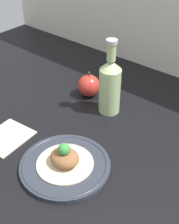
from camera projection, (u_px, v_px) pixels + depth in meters
ground_plane at (86, 139)px, 100.12cm from camera, size 180.00×110.00×4.00cm
plate at (65, 165)px, 86.71cm from camera, size 25.40×25.40×1.59cm
plated_food at (65, 158)px, 85.16cm from camera, size 15.94×15.94×7.21cm
cider_bottle at (110, 85)px, 103.31cm from camera, size 7.28×7.28×26.29cm
apple at (89, 86)px, 115.08cm from camera, size 8.24×8.24×9.81cm
napkin at (7, 137)px, 97.23cm from camera, size 13.69×15.62×0.80cm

